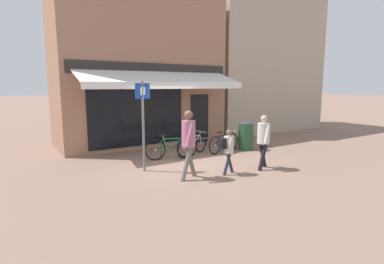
{
  "coord_description": "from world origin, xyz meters",
  "views": [
    {
      "loc": [
        -4.82,
        -7.99,
        2.46
      ],
      "look_at": [
        0.09,
        -0.25,
        1.05
      ],
      "focal_mm": 28.0,
      "sensor_mm": 36.0,
      "label": 1
    }
  ],
  "objects": [
    {
      "name": "parking_sign",
      "position": [
        -1.45,
        -0.07,
        1.58
      ],
      "size": [
        0.44,
        0.07,
        2.6
      ],
      "color": "slate",
      "rests_on": "ground_plane"
    },
    {
      "name": "shop_front",
      "position": [
        0.35,
        4.34,
        3.08
      ],
      "size": [
        6.99,
        4.51,
        6.18
      ],
      "color": "#9E7056",
      "rests_on": "ground_plane"
    },
    {
      "name": "bicycle_green",
      "position": [
        -0.1,
        0.78,
        0.38
      ],
      "size": [
        1.78,
        0.62,
        0.87
      ],
      "rotation": [
        -0.1,
        0.0,
        -0.27
      ],
      "color": "black",
      "rests_on": "ground_plane"
    },
    {
      "name": "neighbour_building",
      "position": [
        7.57,
        4.85,
        3.67
      ],
      "size": [
        7.07,
        4.0,
        7.34
      ],
      "color": "tan",
      "rests_on": "ground_plane"
    },
    {
      "name": "pedestrian_child",
      "position": [
        0.41,
        -1.61,
        0.79
      ],
      "size": [
        0.52,
        0.38,
        1.27
      ],
      "rotation": [
        0.0,
        0.0,
        -0.16
      ],
      "color": "#282D47",
      "rests_on": "ground_plane"
    },
    {
      "name": "pedestrian_second_adult",
      "position": [
        1.65,
        -1.74,
        0.98
      ],
      "size": [
        0.56,
        0.61,
        1.63
      ],
      "rotation": [
        0.0,
        0.0,
        0.05
      ],
      "color": "black",
      "rests_on": "ground_plane"
    },
    {
      "name": "litter_bin",
      "position": [
        3.08,
        0.56,
        0.58
      ],
      "size": [
        0.59,
        0.59,
        1.15
      ],
      "color": "#23472D",
      "rests_on": "ground_plane"
    },
    {
      "name": "ground_plane",
      "position": [
        0.0,
        0.0,
        0.0
      ],
      "size": [
        160.0,
        160.0,
        0.0
      ],
      "primitive_type": "plane",
      "color": "#846656"
    },
    {
      "name": "pedestrian_adult",
      "position": [
        -0.73,
        -1.37,
        1.13
      ],
      "size": [
        0.62,
        0.61,
        1.85
      ],
      "rotation": [
        0.0,
        0.0,
        0.02
      ],
      "color": "slate",
      "rests_on": "ground_plane"
    },
    {
      "name": "bike_rack_rail",
      "position": [
        0.91,
        0.93,
        0.46
      ],
      "size": [
        2.73,
        0.04,
        0.57
      ],
      "color": "#47494F",
      "rests_on": "ground_plane"
    },
    {
      "name": "bicycle_black",
      "position": [
        2.08,
        0.65,
        0.36
      ],
      "size": [
        1.66,
        0.56,
        0.81
      ],
      "rotation": [
        -0.01,
        0.0,
        0.22
      ],
      "color": "black",
      "rests_on": "ground_plane"
    },
    {
      "name": "bicycle_silver",
      "position": [
        0.82,
        0.85,
        0.38
      ],
      "size": [
        1.7,
        0.81,
        0.85
      ],
      "rotation": [
        0.07,
        0.0,
        0.41
      ],
      "color": "black",
      "rests_on": "ground_plane"
    }
  ]
}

